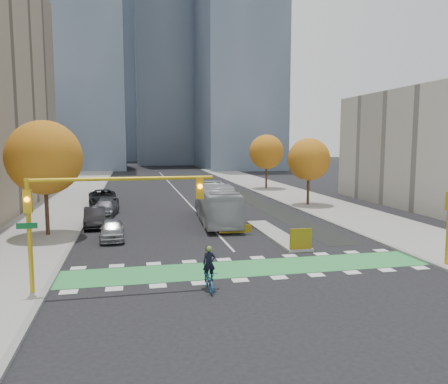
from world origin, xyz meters
name	(u,v)px	position (x,y,z in m)	size (l,w,h in m)	color
ground	(257,276)	(0.00, 0.00, 0.00)	(300.00, 300.00, 0.00)	black
sidewalk_west	(47,217)	(-13.50, 20.00, 0.07)	(7.00, 120.00, 0.15)	gray
sidewalk_east	(329,207)	(13.50, 20.00, 0.07)	(7.00, 120.00, 0.15)	gray
curb_west	(88,216)	(-10.00, 20.00, 0.07)	(0.30, 120.00, 0.16)	gray
curb_east	(297,209)	(10.00, 20.00, 0.07)	(0.30, 120.00, 0.16)	gray
bike_crossing	(250,268)	(0.00, 1.50, 0.01)	(20.00, 3.00, 0.01)	green
centre_line	(176,190)	(0.00, 40.00, 0.01)	(0.15, 70.00, 0.01)	silver
bike_lane_paint	(247,197)	(7.50, 30.00, 0.01)	(2.50, 50.00, 0.01)	black
median_island	(275,234)	(4.00, 9.00, 0.08)	(1.60, 10.00, 0.16)	gray
hazard_board	(301,239)	(4.00, 4.20, 0.80)	(1.40, 0.12, 1.30)	yellow
tower_nw	(75,19)	(-18.00, 90.00, 35.00)	(22.00, 22.00, 70.00)	#47566B
tower_nc	(170,6)	(6.00, 110.00, 45.00)	(20.00, 20.00, 90.00)	#47566B
tower_ne	(238,44)	(20.00, 85.00, 30.00)	(18.00, 24.00, 60.00)	#47566B
tower_far	(134,45)	(-4.00, 140.00, 40.00)	(26.00, 26.00, 80.00)	#47566B
tree_west	(44,158)	(-12.00, 12.00, 5.62)	(5.20, 5.20, 8.22)	#332114
tree_east_near	(309,159)	(12.00, 22.00, 4.86)	(4.40, 4.40, 7.08)	#332114
tree_east_far	(266,152)	(12.50, 38.00, 5.24)	(4.80, 4.80, 7.65)	#332114
traffic_signal_west	(90,203)	(-7.93, -0.51, 4.03)	(8.53, 0.56, 5.20)	#BF9914
cyclist	(209,276)	(-2.74, -1.50, 0.69)	(0.63, 1.79, 2.07)	navy
bus	(216,203)	(0.85, 15.18, 1.59)	(2.66, 11.38, 3.17)	#ABAFB2
parked_car_a	(112,230)	(-7.46, 10.03, 0.70)	(1.66, 4.14, 1.41)	#A7A7AD
parked_car_b	(95,217)	(-9.00, 15.03, 0.76)	(1.62, 4.63, 1.53)	black
parked_car_c	(105,208)	(-8.49, 20.03, 0.72)	(2.02, 4.96, 1.44)	#55555A
parked_car_d	(103,198)	(-9.00, 26.14, 0.86)	(2.85, 6.19, 1.72)	black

